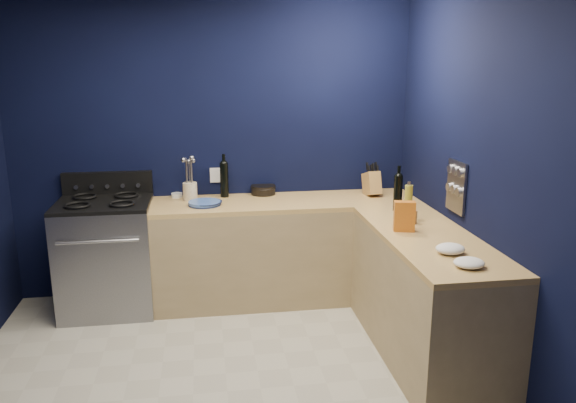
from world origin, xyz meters
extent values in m
cube|color=#ABA694|center=(0.00, 0.00, -0.01)|extent=(3.50, 3.50, 0.02)
cube|color=black|center=(0.00, 1.76, 1.30)|extent=(3.50, 0.02, 2.60)
cube|color=black|center=(1.76, 0.00, 1.30)|extent=(0.02, 3.50, 2.60)
cube|color=black|center=(0.00, -1.76, 1.30)|extent=(3.50, 0.02, 2.60)
cube|color=tan|center=(0.60, 1.44, 0.43)|extent=(2.30, 0.63, 0.86)
cube|color=olive|center=(0.60, 1.44, 0.88)|extent=(2.30, 0.63, 0.04)
cube|color=tan|center=(1.44, 0.29, 0.43)|extent=(0.63, 1.67, 0.86)
cube|color=olive|center=(1.44, 0.29, 0.88)|extent=(0.63, 1.67, 0.04)
cube|color=gray|center=(-0.93, 1.42, 0.46)|extent=(0.76, 0.66, 0.92)
cube|color=black|center=(-0.93, 1.10, 0.45)|extent=(0.59, 0.02, 0.42)
cube|color=black|center=(-0.93, 1.42, 0.94)|extent=(0.76, 0.66, 0.03)
cube|color=black|center=(-0.93, 1.72, 1.04)|extent=(0.76, 0.06, 0.20)
cube|color=gray|center=(1.74, 0.55, 1.18)|extent=(0.02, 0.28, 0.38)
cube|color=white|center=(0.00, 1.74, 1.08)|extent=(0.09, 0.02, 0.13)
cylinder|color=#3262AA|center=(-0.10, 1.37, 0.92)|extent=(0.35, 0.35, 0.03)
cylinder|color=white|center=(-0.34, 1.69, 0.92)|extent=(0.10, 0.10, 0.04)
cylinder|color=beige|center=(-0.22, 1.57, 0.98)|extent=(0.13, 0.13, 0.15)
cylinder|color=black|center=(0.08, 1.64, 1.05)|extent=(0.09, 0.09, 0.30)
cylinder|color=black|center=(0.43, 1.69, 0.94)|extent=(0.29, 0.29, 0.08)
cube|color=olive|center=(1.39, 1.51, 1.00)|extent=(0.13, 0.25, 0.25)
cylinder|color=black|center=(1.44, 0.97, 1.04)|extent=(0.09, 0.09, 0.29)
cylinder|color=olive|center=(1.44, 0.73, 1.03)|extent=(0.07, 0.07, 0.26)
cylinder|color=olive|center=(1.34, 0.55, 0.95)|extent=(0.05, 0.05, 0.09)
cylinder|color=olive|center=(1.44, 0.60, 0.95)|extent=(0.06, 0.06, 0.10)
cube|color=#AB411B|center=(1.30, 0.42, 1.01)|extent=(0.16, 0.10, 0.22)
ellipsoid|color=white|center=(1.42, -0.09, 0.93)|extent=(0.23, 0.22, 0.06)
ellipsoid|color=white|center=(1.43, -0.33, 0.93)|extent=(0.19, 0.17, 0.06)
camera|label=1|loc=(-0.10, -3.28, 2.10)|focal=35.38mm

